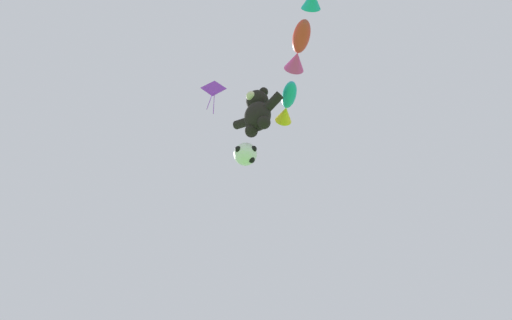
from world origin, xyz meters
The scene contains 5 objects.
teddy_bear_kite centered at (1.13, 5.72, 12.07)m, with size 2.37×1.04×2.41m.
soccer_ball_kite centered at (0.41, 5.91, 10.33)m, with size 0.93×0.92×0.85m.
fish_kite_teal centered at (1.80, 6.83, 13.10)m, with size 1.87×1.78×0.71m.
fish_kite_crimson centered at (3.52, 5.28, 13.41)m, with size 1.92×1.84×0.78m.
diamond_kite centered at (-1.59, 5.53, 16.13)m, with size 1.00×0.91×2.88m.
Camera 1 is at (6.13, -0.25, 1.33)m, focal length 24.00 mm.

